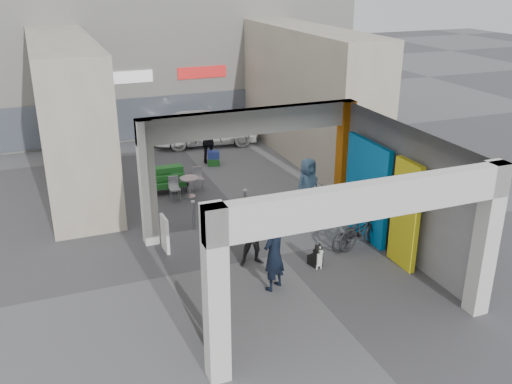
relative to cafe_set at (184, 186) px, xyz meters
name	(u,v)px	position (x,y,z in m)	size (l,w,h in m)	color
ground	(279,255)	(1.23, -5.13, -0.28)	(90.00, 90.00, 0.00)	#5C5D62
arcade_canopy	(315,182)	(1.76, -5.95, 2.02)	(6.40, 6.45, 6.40)	silver
far_building	(157,41)	(1.23, 8.86, 3.71)	(18.00, 4.08, 8.00)	silver
plaza_bldg_left	(69,114)	(-3.27, 2.37, 2.22)	(2.00, 9.00, 5.00)	#BDB59D
plaza_bldg_right	(309,94)	(5.73, 2.37, 2.22)	(2.00, 9.00, 5.00)	#BDB59D
bollard_left	(193,215)	(-0.46, -2.76, 0.15)	(0.09, 0.09, 0.88)	#95999D
bollard_center	(245,205)	(1.18, -2.67, 0.20)	(0.09, 0.09, 0.96)	#95999D
bollard_right	(299,201)	(2.88, -2.86, 0.13)	(0.09, 0.09, 0.84)	#95999D
advert_board_near	(213,319)	(-1.52, -8.02, 0.22)	(0.15, 0.56, 1.00)	silver
advert_board_far	(165,234)	(-1.52, -3.78, 0.22)	(0.13, 0.55, 1.00)	silver
cafe_set	(184,186)	(0.00, 0.00, 0.00)	(1.32, 1.07, 0.80)	#AFAEB4
produce_stand	(169,182)	(-0.44, 0.44, 0.05)	(1.28, 0.69, 0.84)	black
crate_stack	(214,158)	(1.82, 2.52, 0.00)	(0.53, 0.46, 0.56)	#1C5E1B
border_collie	(317,257)	(1.86, -6.06, -0.01)	(0.25, 0.50, 0.69)	black
man_with_dog	(274,254)	(0.43, -6.60, 0.63)	(0.67, 0.44, 1.83)	black
man_back_turned	(255,236)	(0.45, -5.34, 0.52)	(0.78, 0.61, 1.61)	#363639
man_elderly	(307,186)	(3.15, -2.86, 0.60)	(0.86, 0.56, 1.77)	#51779E
man_crates	(209,142)	(1.74, 2.85, 0.57)	(1.00, 0.42, 1.71)	black
bicycle_front	(357,233)	(3.35, -5.49, 0.16)	(0.59, 1.69, 0.89)	black
bicycle_rear	(363,229)	(3.53, -5.49, 0.24)	(0.49, 1.75, 1.05)	black
white_van	(205,127)	(2.32, 5.30, 0.49)	(1.81, 4.51, 1.54)	white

